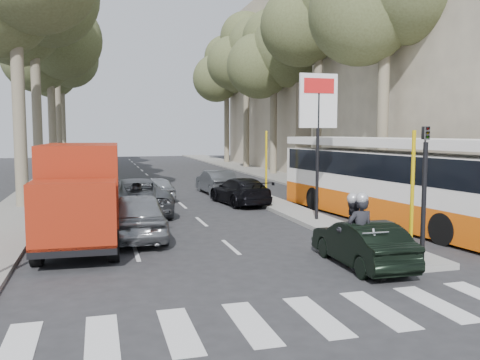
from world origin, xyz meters
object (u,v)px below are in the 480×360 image
object	(u,v)px
red_truck	(80,193)
silver_hatchback	(137,215)
motorcycle	(356,234)
city_bus	(393,177)
dark_hatchback	(362,243)

from	to	relation	value
red_truck	silver_hatchback	bearing A→B (deg)	22.98
silver_hatchback	motorcycle	world-z (taller)	motorcycle
city_bus	motorcycle	distance (m)	7.51
dark_hatchback	silver_hatchback	bearing A→B (deg)	-42.28
dark_hatchback	red_truck	distance (m)	8.31
dark_hatchback	motorcycle	size ratio (longest dim) A/B	1.55
red_truck	city_bus	size ratio (longest dim) A/B	0.47
red_truck	motorcycle	bearing A→B (deg)	-32.03
city_bus	motorcycle	bearing A→B (deg)	-135.62
city_bus	motorcycle	size ratio (longest dim) A/B	5.36
silver_hatchback	motorcycle	size ratio (longest dim) A/B	1.91
dark_hatchback	motorcycle	world-z (taller)	motorcycle
silver_hatchback	city_bus	bearing A→B (deg)	-174.65
silver_hatchback	city_bus	xyz separation A→B (m)	(9.70, 0.58, 0.95)
city_bus	motorcycle	world-z (taller)	city_bus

